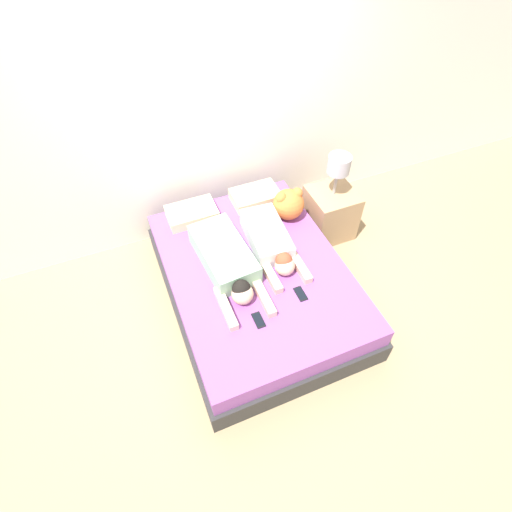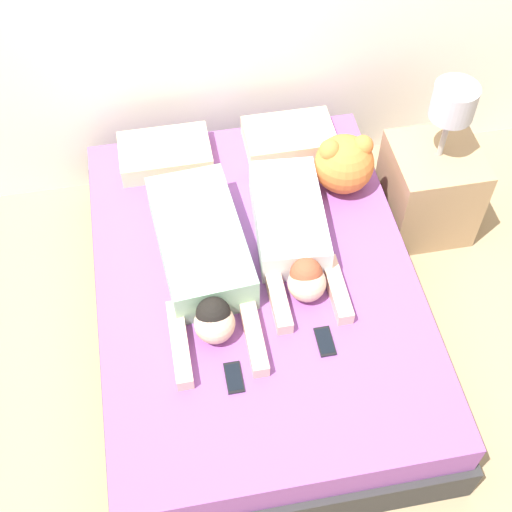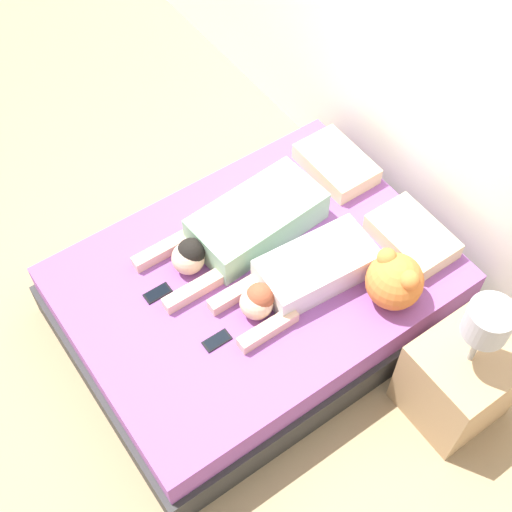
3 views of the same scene
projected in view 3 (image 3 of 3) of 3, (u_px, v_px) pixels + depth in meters
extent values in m
plane|color=#9E8460|center=(256.00, 314.00, 4.16)|extent=(12.00, 12.00, 0.00)
cube|color=white|center=(451.00, 60.00, 3.50)|extent=(12.00, 0.06, 2.60)
cube|color=#2D2D2D|center=(256.00, 303.00, 4.07)|extent=(1.52, 2.04, 0.24)
cube|color=#8C4C9E|center=(256.00, 282.00, 3.89)|extent=(1.46, 1.98, 0.20)
cube|color=beige|center=(336.00, 164.00, 4.19)|extent=(0.47, 0.30, 0.11)
cube|color=beige|center=(412.00, 237.00, 3.88)|extent=(0.47, 0.30, 0.11)
cube|color=#8CBF99|center=(257.00, 219.00, 3.89)|extent=(0.43, 0.76, 0.20)
sphere|color=beige|center=(188.00, 258.00, 3.75)|extent=(0.18, 0.18, 0.18)
sphere|color=black|center=(191.00, 252.00, 3.73)|extent=(0.15, 0.15, 0.15)
cube|color=beige|center=(167.00, 248.00, 3.86)|extent=(0.07, 0.40, 0.07)
cube|color=beige|center=(198.00, 288.00, 3.71)|extent=(0.07, 0.40, 0.07)
cube|color=silver|center=(317.00, 267.00, 3.72)|extent=(0.37, 0.64, 0.17)
sphere|color=beige|center=(256.00, 303.00, 3.59)|extent=(0.17, 0.17, 0.17)
sphere|color=#99472D|center=(260.00, 297.00, 3.57)|extent=(0.15, 0.15, 0.15)
cube|color=beige|center=(238.00, 293.00, 3.69)|extent=(0.07, 0.34, 0.07)
cube|color=beige|center=(268.00, 330.00, 3.56)|extent=(0.07, 0.34, 0.07)
cube|color=black|center=(158.00, 293.00, 3.72)|extent=(0.07, 0.14, 0.01)
cube|color=black|center=(157.00, 293.00, 3.72)|extent=(0.06, 0.12, 0.00)
cube|color=black|center=(217.00, 341.00, 3.56)|extent=(0.07, 0.14, 0.01)
cube|color=black|center=(217.00, 340.00, 3.56)|extent=(0.06, 0.12, 0.00)
sphere|color=orange|center=(394.00, 281.00, 3.60)|extent=(0.30, 0.30, 0.30)
sphere|color=orange|center=(387.00, 258.00, 3.54)|extent=(0.10, 0.10, 0.10)
sphere|color=orange|center=(409.00, 280.00, 3.47)|extent=(0.10, 0.10, 0.10)
cube|color=tan|center=(457.00, 382.00, 3.62)|extent=(0.45, 0.45, 0.53)
cylinder|color=#999999|center=(476.00, 345.00, 3.30)|extent=(0.03, 0.03, 0.26)
cylinder|color=#B2B2B7|center=(489.00, 321.00, 3.13)|extent=(0.22, 0.22, 0.17)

